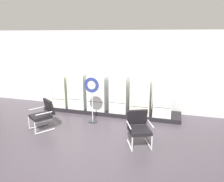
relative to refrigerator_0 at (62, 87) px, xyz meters
The scene contains 12 objects.
ground 3.64m from the refrigerator_0, 55.75° to the right, with size 12.00×10.00×0.05m, color #423B43.
back_wall 2.22m from the refrigerator_0, 20.81° to the left, with size 11.76×0.12×3.10m.
display_plinth 2.15m from the refrigerator_0, ahead, with size 5.24×0.95×0.15m, color black.
refrigerator_0 is the anchor object (origin of this frame).
refrigerator_1 0.73m from the refrigerator_0, ahead, with size 0.66×0.67×1.62m.
refrigerator_2 1.53m from the refrigerator_0, ahead, with size 0.69×0.61×1.55m.
refrigerator_3 2.36m from the refrigerator_0, ahead, with size 0.63×0.69×1.62m.
refrigerator_4 3.16m from the refrigerator_0, ahead, with size 0.69×0.72×1.42m.
refrigerator_5 3.94m from the refrigerator_0, ahead, with size 0.63×0.67×1.52m.
armchair_left 1.96m from the refrigerator_0, 79.03° to the right, with size 0.85×0.89×0.94m.
armchair_right 4.02m from the refrigerator_0, 30.96° to the right, with size 0.80×0.86×0.94m.
sign_stand 1.90m from the refrigerator_0, 29.67° to the right, with size 0.51×0.32×1.57m.
Camera 1 is at (2.31, -4.71, 2.95)m, focal length 35.49 mm.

